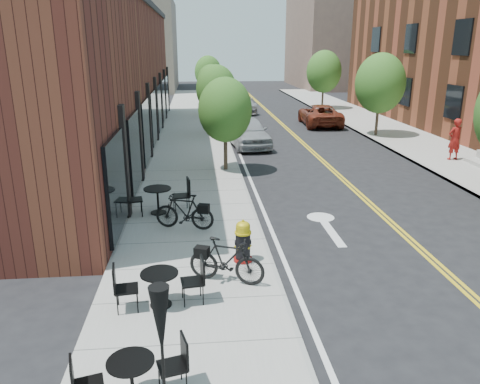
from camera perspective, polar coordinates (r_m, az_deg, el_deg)
name	(u,v)px	position (r m, az deg, el deg)	size (l,w,h in m)	color
ground	(275,268)	(11.46, 4.24, -9.20)	(120.00, 120.00, 0.00)	black
sidewalk_near	(193,165)	(20.72, -5.80, 3.24)	(4.00, 70.00, 0.12)	#9E9B93
sidewalk_far	(452,159)	(23.84, 24.48, 3.63)	(4.00, 70.00, 0.12)	#9E9B93
building_near	(99,80)	(24.59, -16.84, 12.98)	(5.00, 28.00, 7.00)	#461C16
bg_building_left	(141,46)	(58.41, -12.01, 17.04)	(8.00, 14.00, 10.00)	#726656
bg_building_right	(337,37)	(62.67, 11.70, 17.98)	(10.00, 16.00, 12.00)	brown
tree_near_a	(225,110)	(19.29, -1.82, 9.96)	(2.20, 2.20, 3.81)	#382B1E
tree_near_b	(216,89)	(27.22, -2.91, 12.40)	(2.30, 2.30, 3.98)	#382B1E
tree_near_c	(211,82)	(35.20, -3.51, 13.25)	(2.10, 2.10, 3.67)	#382B1E
tree_near_d	(208,72)	(43.16, -3.91, 14.38)	(2.40, 2.40, 4.11)	#382B1E
tree_far_b	(380,83)	(28.15, 16.71, 12.57)	(2.80, 2.80, 4.62)	#382B1E
tree_far_c	(324,72)	(39.53, 10.19, 14.25)	(2.80, 2.80, 4.62)	#382B1E
fire_hydrant	(243,242)	(11.30, 0.36, -6.07)	(0.47, 0.47, 1.06)	maroon
bicycle_left	(184,211)	(13.33, -6.80, -2.37)	(0.49, 1.72, 1.03)	black
bicycle_right	(226,260)	(10.33, -1.66, -8.35)	(0.49, 1.73, 1.04)	black
bistro_set_a	(131,374)	(7.48, -13.10, -20.84)	(1.66, 0.85, 0.87)	black
bistro_set_b	(160,284)	(9.61, -9.75, -11.00)	(1.78, 0.85, 0.94)	black
bistro_set_c	(158,197)	(14.66, -10.00, -0.59)	(2.00, 0.98, 1.06)	black
patio_umbrella	(161,333)	(6.13, -9.59, -16.54)	(0.36, 0.36, 2.25)	black
parked_car_a	(247,132)	(24.75, 0.89, 7.38)	(1.84, 4.58, 1.56)	#9CA0A4
parked_car_b	(238,115)	(31.08, -0.24, 9.33)	(1.49, 4.27, 1.41)	black
parked_car_c	(237,102)	(37.66, -0.31, 10.92)	(2.24, 5.52, 1.60)	#9E9EA2
parked_car_far	(320,115)	(31.84, 9.70, 9.26)	(2.30, 4.99, 1.39)	maroon
pedestrian	(455,139)	(23.37, 24.70, 5.87)	(0.68, 0.45, 1.88)	maroon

